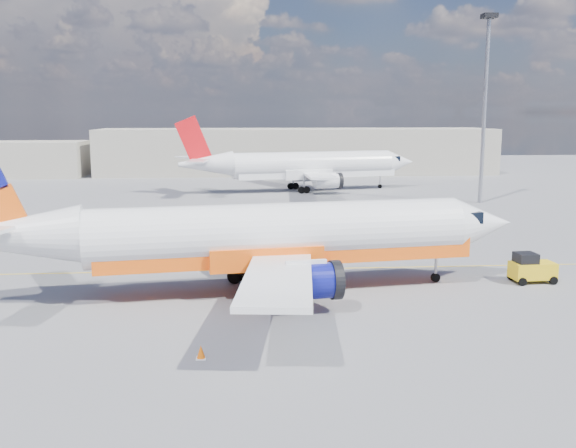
{
  "coord_description": "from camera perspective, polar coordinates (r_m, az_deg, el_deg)",
  "views": [
    {
      "loc": [
        -5.13,
        -40.75,
        10.89
      ],
      "look_at": [
        -2.02,
        1.48,
        3.5
      ],
      "focal_mm": 40.0,
      "sensor_mm": 36.0,
      "label": 1
    }
  ],
  "objects": [
    {
      "name": "ground",
      "position": [
        42.49,
        2.87,
        -4.96
      ],
      "size": [
        240.0,
        240.0,
        0.0
      ],
      "primitive_type": "plane",
      "color": "slate",
      "rests_on": "ground"
    },
    {
      "name": "taxi_line",
      "position": [
        45.37,
        2.41,
        -3.99
      ],
      "size": [
        70.0,
        0.15,
        0.01
      ],
      "primitive_type": "cube",
      "color": "yellow",
      "rests_on": "ground"
    },
    {
      "name": "terminal_main",
      "position": [
        116.4,
        0.79,
        6.5
      ],
      "size": [
        70.0,
        14.0,
        8.0
      ],
      "primitive_type": "cube",
      "color": "#B1AA98",
      "rests_on": "ground"
    },
    {
      "name": "terminal_annex",
      "position": [
        119.85,
        -23.74,
        5.29
      ],
      "size": [
        26.0,
        10.0,
        6.0
      ],
      "primitive_type": "cube",
      "color": "#B1AA98",
      "rests_on": "ground"
    },
    {
      "name": "main_jet",
      "position": [
        38.73,
        -2.37,
        -1.11
      ],
      "size": [
        34.75,
        27.14,
        10.5
      ],
      "rotation": [
        0.0,
        0.0,
        0.14
      ],
      "color": "white",
      "rests_on": "ground"
    },
    {
      "name": "second_jet",
      "position": [
        89.77,
        1.54,
        5.18
      ],
      "size": [
        34.85,
        26.78,
        10.52
      ],
      "rotation": [
        0.0,
        0.0,
        0.22
      ],
      "color": "white",
      "rests_on": "ground"
    },
    {
      "name": "gse_tug",
      "position": [
        44.48,
        20.81,
        -3.7
      ],
      "size": [
        2.85,
        1.87,
        1.96
      ],
      "rotation": [
        0.0,
        0.0,
        0.07
      ],
      "color": "black",
      "rests_on": "ground"
    },
    {
      "name": "traffic_cone",
      "position": [
        29.49,
        -7.75,
        -11.23
      ],
      "size": [
        0.45,
        0.45,
        0.63
      ],
      "color": "white",
      "rests_on": "ground"
    },
    {
      "name": "floodlight_mast",
      "position": [
        81.01,
        17.14,
        11.19
      ],
      "size": [
        1.62,
        1.62,
        22.22
      ],
      "color": "#9C9BA3",
      "rests_on": "ground"
    }
  ]
}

